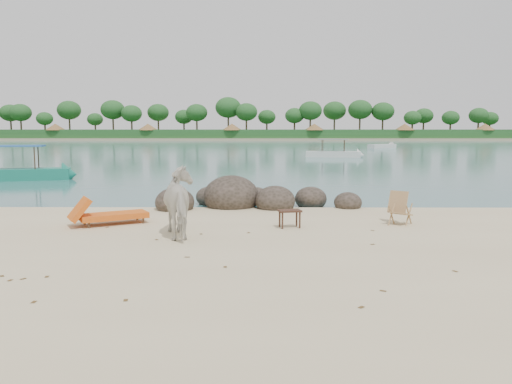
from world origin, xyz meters
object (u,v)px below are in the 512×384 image
(side_table, at_px, (290,220))
(boat_near, at_px, (14,151))
(boulders, at_px, (244,199))
(lounge_chair, at_px, (114,213))
(deck_chair, at_px, (400,209))
(cow, at_px, (183,203))

(side_table, xyz_separation_m, boat_near, (-13.25, 13.05, 1.22))
(side_table, bearing_deg, boulders, 96.13)
(boulders, bearing_deg, side_table, -71.04)
(side_table, relative_size, lounge_chair, 0.26)
(lounge_chair, height_order, deck_chair, deck_chair)
(boat_near, bearing_deg, boulders, -53.10)
(lounge_chair, xyz_separation_m, deck_chair, (7.38, -0.02, 0.10))
(boulders, distance_m, lounge_chair, 4.56)
(boulders, relative_size, deck_chair, 7.67)
(boulders, distance_m, boat_near, 15.28)
(cow, distance_m, deck_chair, 5.56)
(boulders, relative_size, cow, 3.45)
(side_table, bearing_deg, lounge_chair, 161.16)
(boulders, xyz_separation_m, cow, (-1.23, -4.64, 0.54))
(boulders, height_order, boat_near, boat_near)
(lounge_chair, bearing_deg, boulders, 15.03)
(boulders, height_order, deck_chair, boulders)
(side_table, xyz_separation_m, lounge_chair, (-4.52, 0.48, 0.09))
(side_table, distance_m, boat_near, 18.64)
(lounge_chair, bearing_deg, boat_near, 95.42)
(deck_chair, bearing_deg, cow, -126.45)
(boulders, bearing_deg, lounge_chair, -135.62)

